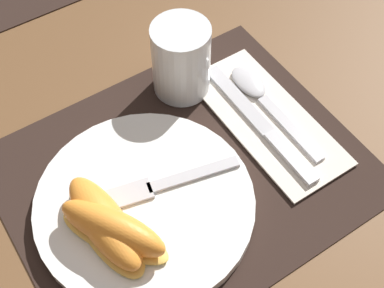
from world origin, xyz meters
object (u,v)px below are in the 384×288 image
at_px(citrus_wedge_0, 105,223).
at_px(plate, 145,204).
at_px(knife, 261,125).
at_px(fork, 157,185).
at_px(spoon, 259,94).
at_px(citrus_wedge_1, 113,230).
at_px(juice_glass, 181,63).

bearing_deg(citrus_wedge_0, plate, 10.39).
relative_size(plate, knife, 1.16).
xyz_separation_m(plate, fork, (0.02, 0.01, 0.01)).
height_order(spoon, citrus_wedge_1, citrus_wedge_1).
bearing_deg(fork, knife, 3.77).
xyz_separation_m(juice_glass, fork, (-0.11, -0.12, -0.03)).
height_order(citrus_wedge_0, citrus_wedge_1, citrus_wedge_1).
bearing_deg(knife, spoon, 56.01).
bearing_deg(fork, citrus_wedge_1, -157.13).
distance_m(knife, fork, 0.16).
relative_size(citrus_wedge_0, citrus_wedge_1, 1.05).
bearing_deg(spoon, plate, -164.17).
bearing_deg(fork, plate, -160.84).
distance_m(plate, fork, 0.03).
distance_m(plate, citrus_wedge_1, 0.06).
bearing_deg(citrus_wedge_0, citrus_wedge_1, -74.36).
distance_m(plate, citrus_wedge_0, 0.06).
distance_m(juice_glass, spoon, 0.11).
relative_size(juice_glass, citrus_wedge_0, 0.74).
xyz_separation_m(plate, juice_glass, (0.14, 0.13, 0.04)).
distance_m(spoon, citrus_wedge_1, 0.27).
bearing_deg(spoon, citrus_wedge_0, -165.25).
xyz_separation_m(knife, spoon, (0.03, 0.04, 0.00)).
relative_size(knife, fork, 1.21).
bearing_deg(fork, citrus_wedge_0, -166.96).
relative_size(plate, citrus_wedge_1, 1.93).
height_order(plate, citrus_wedge_0, citrus_wedge_0).
height_order(plate, spoon, plate).
distance_m(spoon, citrus_wedge_0, 0.27).
xyz_separation_m(spoon, citrus_wedge_1, (-0.26, -0.08, 0.03)).
height_order(knife, fork, fork).
bearing_deg(juice_glass, fork, -132.17).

